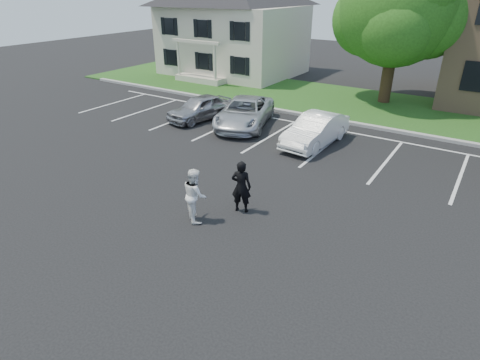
# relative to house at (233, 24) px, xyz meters

# --- Properties ---
(ground_plane) EXTENTS (90.00, 90.00, 0.00)m
(ground_plane) POSITION_rel_house_xyz_m (13.00, -19.97, -3.83)
(ground_plane) COLOR black
(ground_plane) RESTS_ON ground
(curb) EXTENTS (40.00, 0.30, 0.15)m
(curb) POSITION_rel_house_xyz_m (13.00, -7.97, -3.75)
(curb) COLOR gray
(curb) RESTS_ON ground
(grass_strip) EXTENTS (44.00, 8.00, 0.08)m
(grass_strip) POSITION_rel_house_xyz_m (13.00, -3.97, -3.79)
(grass_strip) COLOR #184616
(grass_strip) RESTS_ON ground
(stall_lines) EXTENTS (34.00, 5.36, 0.01)m
(stall_lines) POSITION_rel_house_xyz_m (14.40, -11.02, -3.82)
(stall_lines) COLOR silver
(stall_lines) RESTS_ON ground
(house) EXTENTS (10.30, 9.22, 7.60)m
(house) POSITION_rel_house_xyz_m (0.00, 0.00, 0.00)
(house) COLOR beige
(house) RESTS_ON ground
(tree) EXTENTS (7.80, 7.20, 8.80)m
(tree) POSITION_rel_house_xyz_m (13.21, -2.56, 1.52)
(tree) COLOR black
(tree) RESTS_ON ground
(man_black_suit) EXTENTS (0.75, 0.61, 1.77)m
(man_black_suit) POSITION_rel_house_xyz_m (12.89, -18.73, -2.95)
(man_black_suit) COLOR black
(man_black_suit) RESTS_ON ground
(man_white_shirt) EXTENTS (1.06, 1.04, 1.73)m
(man_white_shirt) POSITION_rel_house_xyz_m (11.97, -19.94, -2.97)
(man_white_shirt) COLOR white
(man_white_shirt) RESTS_ON ground
(car_silver_west) EXTENTS (2.26, 4.11, 1.32)m
(car_silver_west) POSITION_rel_house_xyz_m (5.65, -11.67, -3.17)
(car_silver_west) COLOR #A4A3A8
(car_silver_west) RESTS_ON ground
(car_silver_minivan) EXTENTS (3.80, 5.55, 1.41)m
(car_silver_minivan) POSITION_rel_house_xyz_m (8.23, -11.22, -3.12)
(car_silver_minivan) COLOR silver
(car_silver_minivan) RESTS_ON ground
(car_white_sedan) EXTENTS (1.79, 4.32, 1.39)m
(car_white_sedan) POSITION_rel_house_xyz_m (12.44, -11.78, -3.13)
(car_white_sedan) COLOR white
(car_white_sedan) RESTS_ON ground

